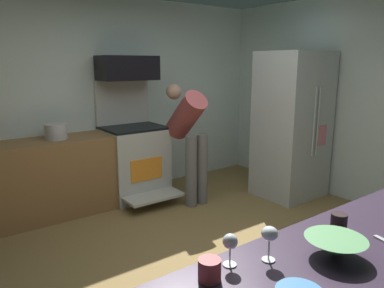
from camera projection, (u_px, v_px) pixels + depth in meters
The scene contains 14 objects.
ground_plane at pixel (210, 268), 3.22m from camera, with size 5.20×4.80×0.02m, color olive.
wall_back at pixel (98, 99), 4.78m from camera, with size 5.20×0.12×2.60m, color silver.
wall_right at pixel (374, 102), 4.41m from camera, with size 0.12×4.80×2.60m, color silver.
lower_cabinet_run at pixel (39, 180), 4.16m from camera, with size 2.40×0.60×0.90m, color olive.
oven_range at pixel (134, 159), 4.83m from camera, with size 0.76×0.98×1.54m.
microwave at pixel (128, 68), 4.65m from camera, with size 0.74×0.38×0.31m, color black.
refrigerator at pixel (292, 125), 4.82m from camera, with size 0.82×0.73×1.90m.
person_cook at pixel (189, 133), 4.59m from camera, with size 0.31×0.70×1.49m.
mixing_bowl_large at pixel (335, 247), 1.64m from camera, with size 0.27×0.27×0.09m, color #5A995D.
wine_glass_near at pixel (270, 235), 1.59m from camera, with size 0.07×0.07×0.16m.
wine_glass_far at pixel (230, 243), 1.55m from camera, with size 0.06×0.06×0.15m.
mug_coffee at pixel (210, 270), 1.46m from camera, with size 0.09×0.09×0.09m, color #A13B3B.
mug_tea at pixel (339, 224), 1.85m from camera, with size 0.08×0.08×0.11m, color black.
stock_pot at pixel (56, 131), 4.17m from camera, with size 0.25×0.25×0.18m, color silver.
Camera 1 is at (-1.85, -2.25, 1.75)m, focal length 34.21 mm.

